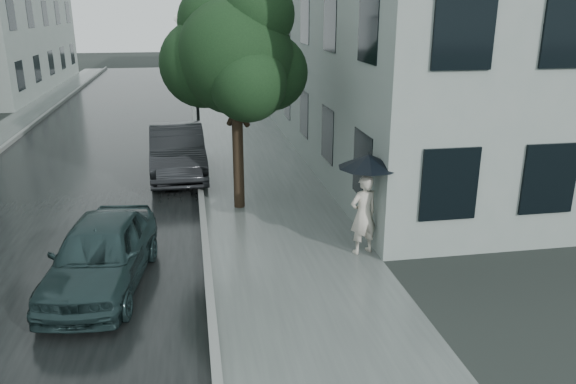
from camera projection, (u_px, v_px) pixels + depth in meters
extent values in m
plane|color=black|center=(302.00, 306.00, 9.81)|extent=(120.00, 120.00, 0.00)
cube|color=slate|center=(246.00, 146.00, 21.07)|extent=(3.50, 60.00, 0.01)
cube|color=slate|center=(197.00, 146.00, 20.75)|extent=(0.15, 60.00, 0.15)
cube|color=black|center=(99.00, 152.00, 20.20)|extent=(6.85, 60.00, 0.00)
cube|color=gray|center=(335.00, 17.00, 27.53)|extent=(7.00, 36.00, 9.00)
cube|color=black|center=(264.00, 17.00, 26.96)|extent=(0.08, 32.40, 7.20)
cube|color=black|center=(46.00, 23.00, 34.91)|extent=(0.08, 16.20, 6.40)
imported|color=beige|center=(363.00, 214.00, 11.69)|extent=(0.72, 0.57, 1.72)
cylinder|color=black|center=(367.00, 188.00, 11.46)|extent=(0.02, 0.02, 0.89)
cone|color=black|center=(369.00, 161.00, 11.28)|extent=(1.48, 1.48, 0.28)
cylinder|color=black|center=(369.00, 153.00, 11.23)|extent=(0.02, 0.02, 0.08)
cylinder|color=black|center=(366.00, 210.00, 11.61)|extent=(0.03, 0.03, 0.06)
cylinder|color=#332619|center=(238.00, 155.00, 14.27)|extent=(0.28, 0.28, 2.77)
sphere|color=#1B3B1B|center=(235.00, 56.00, 13.50)|extent=(2.81, 2.81, 2.81)
sphere|color=#1B3B1B|center=(269.00, 72.00, 14.08)|extent=(1.94, 1.94, 1.94)
sphere|color=#1B3B1B|center=(203.00, 64.00, 13.85)|extent=(2.16, 2.16, 2.16)
sphere|color=#1B3B1B|center=(248.00, 83.00, 13.00)|extent=(1.83, 1.83, 1.83)
sphere|color=#1B3B1B|center=(219.00, 23.00, 13.81)|extent=(2.05, 2.05, 2.05)
sphere|color=#1B3B1B|center=(258.00, 14.00, 13.09)|extent=(1.74, 1.74, 1.74)
cylinder|color=black|center=(196.00, 81.00, 21.29)|extent=(0.12, 0.12, 4.62)
cylinder|color=black|center=(199.00, 138.00, 21.99)|extent=(0.28, 0.28, 0.20)
cylinder|color=black|center=(186.00, 17.00, 20.48)|extent=(0.51, 0.19, 0.08)
sphere|color=silver|center=(178.00, 19.00, 20.38)|extent=(0.32, 0.32, 0.32)
imported|color=#1C2F30|center=(101.00, 253.00, 10.32)|extent=(2.05, 4.04, 1.32)
imported|color=black|center=(177.00, 151.00, 17.27)|extent=(1.78, 4.66, 1.52)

